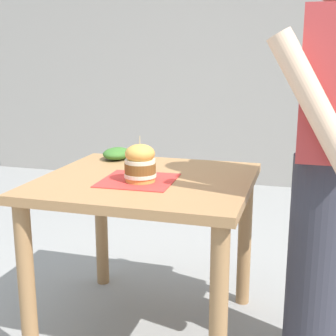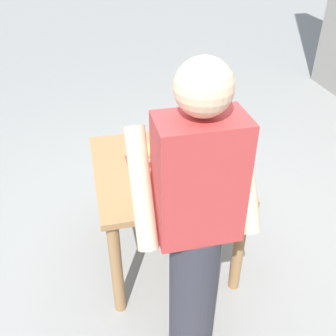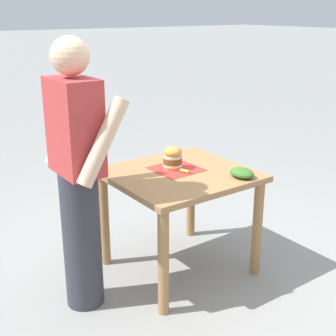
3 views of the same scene
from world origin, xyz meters
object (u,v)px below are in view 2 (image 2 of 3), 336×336
patio_table (165,183)px  side_salad (201,135)px  sandwich (151,156)px  pickle_spear (170,162)px  diner_across_table (196,232)px

patio_table → side_salad: side_salad is taller
sandwich → side_salad: bearing=-146.2°
pickle_spear → side_salad: 0.39m
patio_table → diner_across_table: diner_across_table is taller
side_salad → sandwich: bearing=33.8°
sandwich → side_salad: (-0.41, -0.27, -0.05)m
patio_table → sandwich: sandwich is taller
sandwich → pickle_spear: (-0.12, -0.01, -0.07)m
side_salad → diner_across_table: diner_across_table is taller
patio_table → diner_across_table: bearing=88.4°
pickle_spear → side_salad: side_salad is taller
patio_table → pickle_spear: size_ratio=12.98×
pickle_spear → side_salad: size_ratio=0.40×
diner_across_table → patio_table: bearing=-91.6°
pickle_spear → sandwich: bearing=4.3°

